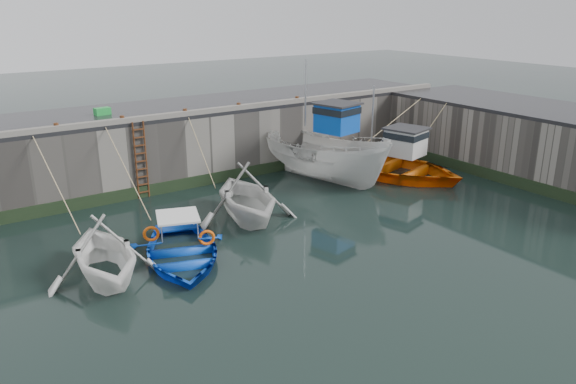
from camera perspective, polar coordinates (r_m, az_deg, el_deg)
ground at (r=16.86m, az=4.38°, el=-8.51°), size 120.00×120.00×0.00m
quay_back at (r=26.65m, az=-12.60°, el=4.82°), size 30.00×5.00×3.00m
quay_right at (r=28.52m, az=24.57°, el=4.46°), size 5.00×15.00×3.00m
road_back at (r=26.32m, az=-12.84°, el=8.15°), size 30.00×5.00×0.16m
road_right at (r=28.22m, az=25.00°, el=7.57°), size 5.00×15.00×0.16m
kerb_back at (r=24.15m, az=-10.75°, el=7.81°), size 30.00×0.30×0.20m
algae_back at (r=24.72m, az=-10.15°, el=0.88°), size 30.00×0.08×0.50m
algae_right at (r=26.74m, az=21.34°, el=1.23°), size 0.08×15.00×0.50m
ladder at (r=23.60m, az=-14.70°, el=3.10°), size 0.51×0.08×3.20m
boat_near_white at (r=17.58m, az=-18.01°, el=-8.25°), size 3.98×4.50×2.21m
boat_near_white_rope at (r=21.53m, az=-21.49°, el=-3.61°), size 0.04×4.61×3.10m
boat_near_blue at (r=18.18m, az=-10.76°, el=-6.70°), size 4.74×5.59×0.98m
boat_near_blue_rope at (r=22.04m, az=-15.51°, el=-2.44°), size 0.04×4.70×3.10m
boat_near_blacktrim at (r=21.16m, az=-4.20°, el=-2.67°), size 4.86×5.34×2.42m
boat_near_blacktrim_rope at (r=24.09m, az=-8.44°, el=-0.13°), size 0.04×3.30×3.10m
boat_far_white at (r=25.37m, az=3.85°, el=3.66°), size 4.13×7.34×5.67m
boat_far_orange at (r=26.66m, az=10.63°, el=2.63°), size 6.56×7.92×4.42m
fish_crate at (r=25.30m, az=-18.35°, el=7.79°), size 0.69×0.43×0.30m
bollard_a at (r=22.75m, az=-22.47°, el=6.15°), size 0.18×0.18×0.28m
bollard_b at (r=23.37m, az=-16.49°, el=7.11°), size 0.18×0.18×0.28m
bollard_c at (r=24.32m, az=-10.42°, el=7.99°), size 0.18×0.18×0.28m
bollard_d at (r=25.46m, az=-5.04°, el=8.71°), size 0.18×0.18×0.28m
bollard_e at (r=27.15m, az=0.92°, el=9.40°), size 0.18×0.18×0.28m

